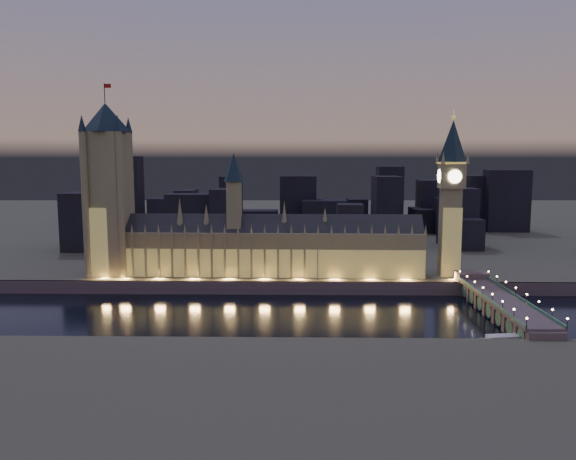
{
  "coord_description": "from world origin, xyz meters",
  "views": [
    {
      "loc": [
        11.54,
        -294.32,
        82.92
      ],
      "look_at": [
        5.0,
        55.0,
        38.0
      ],
      "focal_mm": 35.0,
      "sensor_mm": 36.0,
      "label": 1
    }
  ],
  "objects_px": {
    "palace_of_westminster": "(264,247)",
    "victoria_tower": "(108,181)",
    "westminster_bridge": "(499,305)",
    "river_boat": "(509,341)",
    "elizabeth_tower": "(451,184)"
  },
  "relations": [
    {
      "from": "palace_of_westminster",
      "to": "victoria_tower",
      "type": "xyz_separation_m",
      "value": [
        -99.57,
        0.17,
        41.74
      ]
    },
    {
      "from": "elizabeth_tower",
      "to": "river_boat",
      "type": "distance_m",
      "value": 129.73
    },
    {
      "from": "river_boat",
      "to": "palace_of_westminster",
      "type": "bearing_deg",
      "value": 135.99
    },
    {
      "from": "victoria_tower",
      "to": "river_boat",
      "type": "xyz_separation_m",
      "value": [
        215.66,
        -112.33,
        -66.55
      ]
    },
    {
      "from": "palace_of_westminster",
      "to": "elizabeth_tower",
      "type": "height_order",
      "value": "elizabeth_tower"
    },
    {
      "from": "westminster_bridge",
      "to": "river_boat",
      "type": "bearing_deg",
      "value": -104.51
    },
    {
      "from": "victoria_tower",
      "to": "palace_of_westminster",
      "type": "bearing_deg",
      "value": -0.1
    },
    {
      "from": "river_boat",
      "to": "elizabeth_tower",
      "type": "bearing_deg",
      "value": 88.81
    },
    {
      "from": "victoria_tower",
      "to": "elizabeth_tower",
      "type": "bearing_deg",
      "value": -0.0
    },
    {
      "from": "palace_of_westminster",
      "to": "victoria_tower",
      "type": "distance_m",
      "value": 107.97
    },
    {
      "from": "westminster_bridge",
      "to": "river_boat",
      "type": "distance_m",
      "value": 48.71
    },
    {
      "from": "palace_of_westminster",
      "to": "victoria_tower",
      "type": "bearing_deg",
      "value": 179.9
    },
    {
      "from": "palace_of_westminster",
      "to": "elizabeth_tower",
      "type": "xyz_separation_m",
      "value": [
        118.43,
        0.17,
        40.05
      ]
    },
    {
      "from": "victoria_tower",
      "to": "westminster_bridge",
      "type": "xyz_separation_m",
      "value": [
        227.81,
        -65.37,
        -62.12
      ]
    },
    {
      "from": "palace_of_westminster",
      "to": "westminster_bridge",
      "type": "xyz_separation_m",
      "value": [
        128.24,
        -65.2,
        -20.38
      ]
    }
  ]
}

